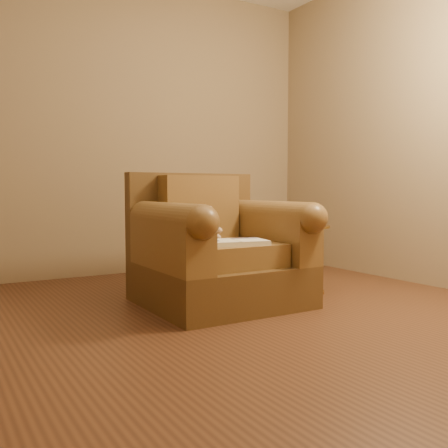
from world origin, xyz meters
TOP-DOWN VIEW (x-y plane):
  - floor at (0.00, 0.00)m, footprint 4.00×4.00m
  - room at (0.00, 0.00)m, footprint 4.02×4.02m
  - armchair at (0.23, 0.51)m, footprint 0.99×0.94m
  - teddy_bear at (0.20, 0.60)m, footprint 0.17×0.20m
  - guidebook at (0.20, 0.24)m, footprint 0.44×0.32m
  - side_table at (0.95, 0.45)m, footprint 0.36×0.36m

SIDE VIEW (x-z plane):
  - floor at x=0.00m, z-range 0.00..0.00m
  - side_table at x=0.95m, z-range 0.02..0.53m
  - armchair at x=0.23m, z-range -0.10..0.79m
  - guidebook at x=0.20m, z-range 0.43..0.46m
  - teddy_bear at x=0.20m, z-range 0.40..0.64m
  - room at x=0.00m, z-range 0.36..3.07m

